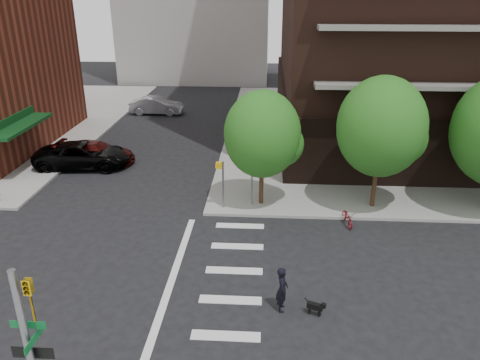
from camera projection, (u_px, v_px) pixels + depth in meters
ground at (153, 297)px, 18.06m from camera, size 120.00×120.00×0.00m
sidewalk_ne at (465, 131)px, 38.53m from camera, size 39.00×33.00×0.15m
crosswalk at (210, 299)px, 17.93m from camera, size 3.85×13.00×0.01m
tree_a at (262, 134)px, 24.12m from camera, size 4.00×4.00×5.90m
tree_b at (381, 127)px, 23.58m from camera, size 4.50×4.50×6.65m
pedestrian_signal at (229, 177)px, 24.52m from camera, size 2.18×0.67×2.60m
parked_car_black at (83, 155)px, 30.71m from camera, size 3.40×6.34×1.69m
parked_car_maroon at (95, 153)px, 31.44m from camera, size 2.26×5.28×1.51m
parked_car_silver at (157, 106)px, 43.64m from camera, size 1.76×4.91×1.61m
scooter at (348, 217)px, 23.42m from camera, size 0.77×1.61×0.81m
dog_walker at (282, 289)px, 17.05m from camera, size 0.66×0.44×1.78m
dog at (316, 306)px, 16.95m from camera, size 0.69×0.40×0.58m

